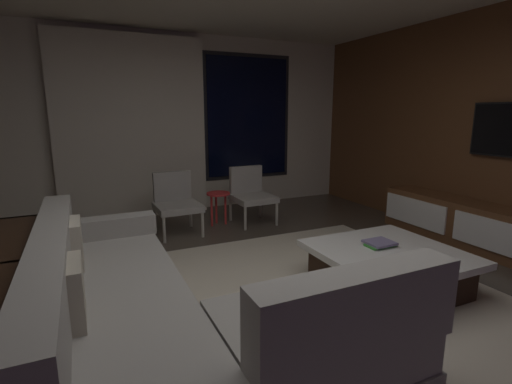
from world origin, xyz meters
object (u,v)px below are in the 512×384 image
at_px(media_console, 512,237).
at_px(accent_chair_by_curtain, 176,200).
at_px(accent_chair_near_window, 250,192).
at_px(side_stool, 218,199).
at_px(book_stack_on_coffee_table, 380,244).
at_px(sectional_couch, 163,316).
at_px(coffee_table, 388,269).

bearing_deg(media_console, accent_chair_by_curtain, 140.79).
bearing_deg(accent_chair_near_window, side_stool, 176.21).
relative_size(book_stack_on_coffee_table, side_stool, 0.57).
distance_m(sectional_couch, media_console, 3.65).
height_order(accent_chair_near_window, media_console, accent_chair_near_window).
distance_m(accent_chair_near_window, media_console, 3.13).
xyz_separation_m(sectional_couch, side_stool, (1.28, 2.61, 0.08)).
distance_m(book_stack_on_coffee_table, media_console, 1.67).
bearing_deg(side_stool, book_stack_on_coffee_table, -73.07).
relative_size(sectional_couch, side_stool, 5.43).
bearing_deg(side_stool, accent_chair_by_curtain, -172.12).
xyz_separation_m(accent_chair_near_window, side_stool, (-0.47, 0.03, -0.06)).
bearing_deg(accent_chair_by_curtain, sectional_couch, -104.99).
height_order(sectional_couch, side_stool, sectional_couch).
xyz_separation_m(sectional_couch, media_console, (3.65, 0.10, -0.04)).
height_order(coffee_table, book_stack_on_coffee_table, book_stack_on_coffee_table).
xyz_separation_m(sectional_couch, coffee_table, (1.99, 0.14, -0.10)).
height_order(accent_chair_by_curtain, side_stool, accent_chair_by_curtain).
bearing_deg(accent_chair_near_window, accent_chair_by_curtain, -177.23).
distance_m(sectional_couch, accent_chair_near_window, 3.12).
height_order(coffee_table, side_stool, side_stool).
bearing_deg(accent_chair_by_curtain, side_stool, 7.88).
xyz_separation_m(side_stool, media_console, (2.37, -2.51, -0.12)).
bearing_deg(side_stool, accent_chair_near_window, -3.79).
bearing_deg(sectional_couch, accent_chair_by_curtain, 75.01).
height_order(accent_chair_by_curtain, media_console, accent_chair_by_curtain).
bearing_deg(coffee_table, side_stool, 106.01).
xyz_separation_m(book_stack_on_coffee_table, accent_chair_near_window, (-0.24, 2.31, 0.05)).
relative_size(sectional_couch, accent_chair_near_window, 3.21).
xyz_separation_m(accent_chair_by_curtain, media_console, (2.97, -2.43, -0.18)).
bearing_deg(accent_chair_near_window, sectional_couch, -124.21).
bearing_deg(sectional_couch, side_stool, 63.88).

